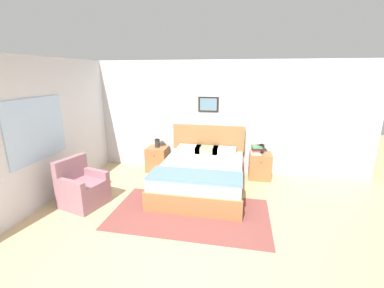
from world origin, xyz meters
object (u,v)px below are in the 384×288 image
at_px(armchair, 82,189).
at_px(nightstand_by_door, 260,166).
at_px(bed, 201,175).
at_px(table_lamp_near_window, 157,135).
at_px(table_lamp_by_door, 262,140).
at_px(nightstand_near_window, 158,159).

relative_size(armchair, nightstand_by_door, 1.47).
distance_m(bed, table_lamp_near_window, 1.58).
distance_m(bed, nightstand_by_door, 1.46).
xyz_separation_m(armchair, table_lamp_by_door, (3.22, 1.90, 0.58)).
height_order(armchair, nightstand_by_door, armchair).
bearing_deg(nightstand_by_door, table_lamp_near_window, 179.42).
bearing_deg(nightstand_by_door, nightstand_near_window, 180.00).
distance_m(bed, nightstand_near_window, 1.46).
bearing_deg(bed, armchair, -152.03).
xyz_separation_m(nightstand_near_window, nightstand_by_door, (2.42, 0.00, 0.00)).
relative_size(bed, armchair, 2.49).
xyz_separation_m(nightstand_by_door, table_lamp_near_window, (-2.42, 0.02, 0.59)).
distance_m(armchair, table_lamp_by_door, 3.79).
height_order(nightstand_near_window, nightstand_by_door, same).
distance_m(armchair, nightstand_near_window, 2.04).
distance_m(armchair, table_lamp_near_window, 2.14).
bearing_deg(table_lamp_near_window, nightstand_near_window, -91.68).
relative_size(table_lamp_near_window, table_lamp_by_door, 1.00).
xyz_separation_m(armchair, nightstand_near_window, (0.79, 1.88, -0.01)).
height_order(armchair, table_lamp_near_window, table_lamp_near_window).
height_order(armchair, table_lamp_by_door, table_lamp_by_door).
bearing_deg(armchair, bed, 132.72).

